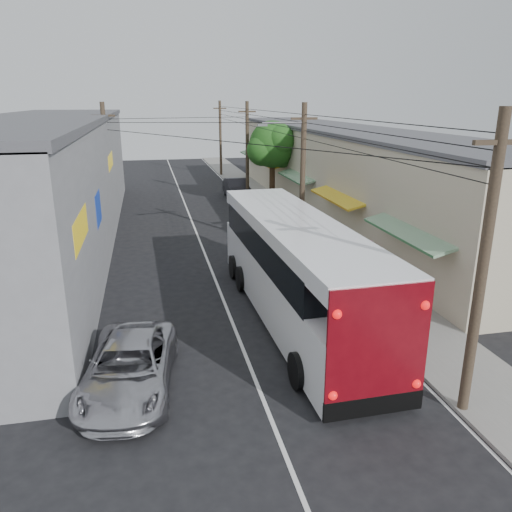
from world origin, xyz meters
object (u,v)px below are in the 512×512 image
Objects in this scene: coach_bus at (295,268)px; parked_suv at (269,228)px; jeepney at (130,367)px; pedestrian_near at (369,254)px; parked_car_mid at (258,210)px; parked_car_far at (237,188)px; pedestrian_far at (329,246)px.

parked_suv is (1.61, 10.76, -1.18)m from coach_bus.
jeepney is 3.63× the size of pedestrian_near.
jeepney is at bearing -114.53° from parked_car_mid.
parked_car_mid is 0.86× the size of parked_car_far.
parked_suv is at bearing -37.45° from pedestrian_far.
parked_car_far reaches higher than jeepney.
parked_suv is at bearing -93.35° from parked_car_far.
pedestrian_near is (3.00, -11.63, 0.13)m from parked_car_mid.
jeepney is at bearing 75.84° from pedestrian_far.
pedestrian_far is (1.41, -18.90, 0.14)m from parked_car_far.
parked_car_far is at bearing -55.27° from pedestrian_far.
parked_suv is 5.42m from parked_car_mid.
parked_suv is 14.05m from parked_car_far.
parked_suv reaches higher than pedestrian_near.
pedestrian_near is at bearing -66.47° from parked_suv.
coach_bus reaches higher than pedestrian_far.
parked_car_far reaches higher than pedestrian_near.
parked_car_far is at bearing 83.71° from coach_bus.
parked_suv reaches higher than jeepney.
jeepney is at bearing 38.16° from pedestrian_near.
jeepney is (-6.10, -3.91, -1.29)m from coach_bus.
coach_bus is at bearing 40.11° from jeepney.
pedestrian_near is (5.17, 4.52, -1.17)m from coach_bus.
pedestrian_far reaches higher than parked_car_far.
pedestrian_near reaches higher than parked_car_mid.
coach_bus is 6.98m from pedestrian_far.
coach_bus is at bearing 42.54° from pedestrian_near.
pedestrian_far reaches higher than pedestrian_near.
pedestrian_near is (3.56, -6.24, 0.01)m from parked_suv.
coach_bus reaches higher than parked_car_mid.
parked_car_mid is 2.53× the size of pedestrian_far.
parked_car_mid is 12.01m from pedestrian_near.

